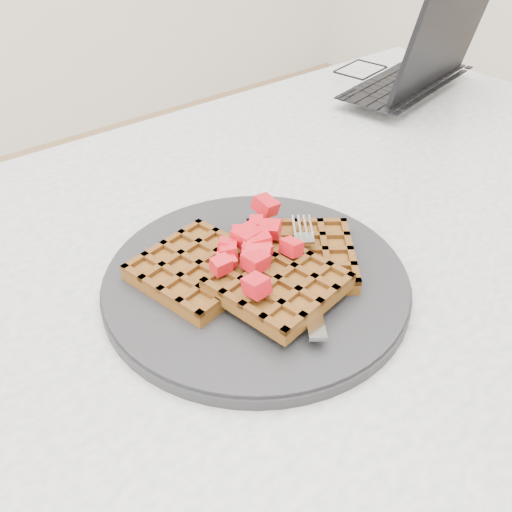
{
  "coord_description": "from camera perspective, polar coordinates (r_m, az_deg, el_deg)",
  "views": [
    {
      "loc": [
        -0.4,
        -0.39,
        1.13
      ],
      "look_at": [
        -0.12,
        -0.03,
        0.79
      ],
      "focal_mm": 40.0,
      "sensor_mm": 36.0,
      "label": 1
    }
  ],
  "objects": [
    {
      "name": "strawberry_pile",
      "position": [
        0.56,
        -0.0,
        1.15
      ],
      "size": [
        0.15,
        0.15,
        0.02
      ],
      "primitive_type": null,
      "color": "#AA000E",
      "rests_on": "waffles"
    },
    {
      "name": "laptop",
      "position": [
        1.08,
        14.01,
        17.5
      ],
      "size": [
        0.32,
        0.26,
        0.2
      ],
      "rotation": [
        0.0,
        0.0,
        3.35
      ],
      "color": "black",
      "rests_on": "table"
    },
    {
      "name": "table",
      "position": [
        0.75,
        5.94,
        -4.56
      ],
      "size": [
        1.2,
        0.8,
        0.75
      ],
      "color": "silver",
      "rests_on": "ground"
    },
    {
      "name": "fork",
      "position": [
        0.57,
        5.08,
        -1.67
      ],
      "size": [
        0.13,
        0.16,
        0.02
      ],
      "primitive_type": null,
      "rotation": [
        0.0,
        0.0,
        -0.63
      ],
      "color": "silver",
      "rests_on": "plate"
    },
    {
      "name": "waffles",
      "position": [
        0.57,
        0.25,
        -1.19
      ],
      "size": [
        0.24,
        0.2,
        0.03
      ],
      "color": "brown",
      "rests_on": "plate"
    },
    {
      "name": "plate",
      "position": [
        0.58,
        0.0,
        -2.5
      ],
      "size": [
        0.31,
        0.31,
        0.02
      ],
      "primitive_type": "cylinder",
      "color": "black",
      "rests_on": "table"
    }
  ]
}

